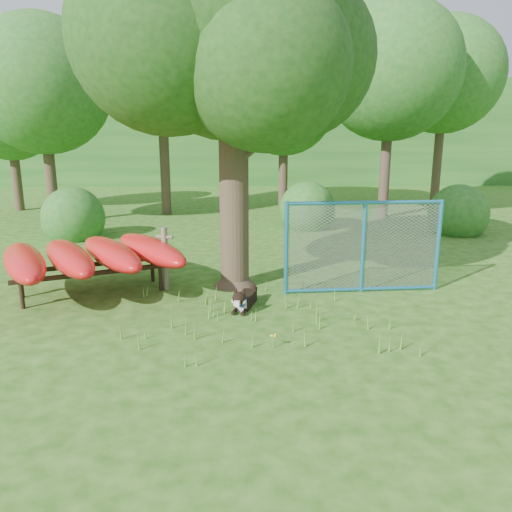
{
  "coord_description": "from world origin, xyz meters",
  "views": [
    {
      "loc": [
        0.04,
        -6.93,
        3.02
      ],
      "look_at": [
        0.2,
        1.2,
        1.0
      ],
      "focal_mm": 35.0,
      "sensor_mm": 36.0,
      "label": 1
    }
  ],
  "objects_px": {
    "oak_tree": "(230,34)",
    "fence_section": "(363,247)",
    "husky_dog": "(244,300)",
    "kayak_rack": "(90,256)"
  },
  "relations": [
    {
      "from": "oak_tree",
      "to": "kayak_rack",
      "type": "relative_size",
      "value": 1.72
    },
    {
      "from": "oak_tree",
      "to": "husky_dog",
      "type": "height_order",
      "value": "oak_tree"
    },
    {
      "from": "oak_tree",
      "to": "kayak_rack",
      "type": "height_order",
      "value": "oak_tree"
    },
    {
      "from": "oak_tree",
      "to": "husky_dog",
      "type": "distance_m",
      "value": 4.79
    },
    {
      "from": "kayak_rack",
      "to": "husky_dog",
      "type": "relative_size",
      "value": 4.09
    },
    {
      "from": "oak_tree",
      "to": "fence_section",
      "type": "bearing_deg",
      "value": -10.55
    },
    {
      "from": "oak_tree",
      "to": "fence_section",
      "type": "relative_size",
      "value": 2.33
    },
    {
      "from": "oak_tree",
      "to": "husky_dog",
      "type": "xyz_separation_m",
      "value": [
        0.23,
        -1.39,
        -4.58
      ]
    },
    {
      "from": "oak_tree",
      "to": "husky_dog",
      "type": "bearing_deg",
      "value": -80.57
    },
    {
      "from": "kayak_rack",
      "to": "fence_section",
      "type": "height_order",
      "value": "fence_section"
    }
  ]
}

